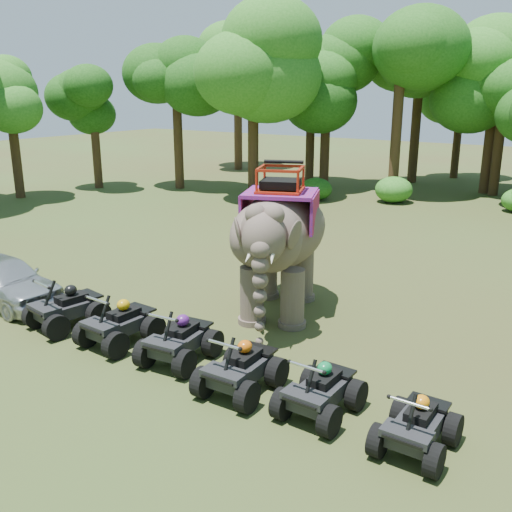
% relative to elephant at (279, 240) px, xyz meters
% --- Properties ---
extents(ground, '(110.00, 110.00, 0.00)m').
position_rel_elephant_xyz_m(ground, '(0.18, -2.55, -1.99)').
color(ground, '#47381E').
rests_on(ground, ground).
extents(elephant, '(3.71, 5.16, 3.97)m').
position_rel_elephant_xyz_m(elephant, '(0.00, 0.00, 0.00)').
color(elephant, brown).
rests_on(elephant, ground).
extents(parked_car, '(4.03, 1.74, 1.35)m').
position_rel_elephant_xyz_m(parked_car, '(-6.63, -3.81, -1.31)').
color(parked_car, silver).
rests_on(parked_car, ground).
extents(atv_0, '(1.57, 1.96, 1.32)m').
position_rel_elephant_xyz_m(atv_0, '(-3.83, -3.92, -1.33)').
color(atv_0, black).
rests_on(atv_0, ground).
extents(atv_1, '(1.36, 1.82, 1.31)m').
position_rel_elephant_xyz_m(atv_1, '(-1.98, -3.87, -1.33)').
color(atv_1, black).
rests_on(atv_1, ground).
extents(atv_2, '(1.45, 1.86, 1.28)m').
position_rel_elephant_xyz_m(atv_2, '(-0.21, -3.77, -1.34)').
color(atv_2, black).
rests_on(atv_2, ground).
extents(atv_3, '(1.32, 1.77, 1.28)m').
position_rel_elephant_xyz_m(atv_3, '(1.66, -4.08, -1.35)').
color(atv_3, black).
rests_on(atv_3, ground).
extents(atv_4, '(1.23, 1.66, 1.21)m').
position_rel_elephant_xyz_m(atv_4, '(3.34, -3.92, -1.38)').
color(atv_4, black).
rests_on(atv_4, ground).
extents(atv_5, '(1.15, 1.57, 1.16)m').
position_rel_elephant_xyz_m(atv_5, '(5.18, -4.00, -1.40)').
color(atv_5, black).
rests_on(atv_5, ground).
extents(tree_0, '(5.15, 5.15, 7.36)m').
position_rel_elephant_xyz_m(tree_0, '(0.18, 22.09, 1.69)').
color(tree_0, '#195114').
rests_on(tree_0, ground).
extents(tree_24, '(4.81, 4.81, 6.86)m').
position_rel_elephant_xyz_m(tree_24, '(-20.72, 6.24, 1.45)').
color(tree_24, '#195114').
rests_on(tree_24, ground).
extents(tree_25, '(4.56, 4.56, 6.52)m').
position_rel_elephant_xyz_m(tree_25, '(-19.68, 10.91, 1.27)').
color(tree_25, '#195114').
rests_on(tree_25, ground).
extents(tree_26, '(5.57, 5.57, 7.95)m').
position_rel_elephant_xyz_m(tree_26, '(-15.47, 13.54, 1.99)').
color(tree_26, '#195114').
rests_on(tree_26, ground).
extents(tree_27, '(6.73, 6.73, 9.62)m').
position_rel_elephant_xyz_m(tree_27, '(-10.44, 14.07, 2.82)').
color(tree_27, '#195114').
rests_on(tree_27, ground).
extents(tree_28, '(6.15, 6.15, 8.78)m').
position_rel_elephant_xyz_m(tree_28, '(-8.36, 18.63, 2.41)').
color(tree_28, '#195114').
rests_on(tree_28, ground).
extents(tree_29, '(6.09, 6.09, 8.71)m').
position_rel_elephant_xyz_m(tree_29, '(-3.79, 18.12, 2.37)').
color(tree_29, '#195114').
rests_on(tree_29, ground).
extents(tree_30, '(5.66, 5.66, 8.09)m').
position_rel_elephant_xyz_m(tree_30, '(0.79, 21.71, 2.06)').
color(tree_30, '#195114').
rests_on(tree_30, ground).
extents(tree_31, '(4.96, 4.96, 7.08)m').
position_rel_elephant_xyz_m(tree_31, '(-2.91, 27.10, 1.56)').
color(tree_31, '#195114').
rests_on(tree_31, ground).
extents(tree_33, '(6.30, 6.30, 9.00)m').
position_rel_elephant_xyz_m(tree_33, '(-17.39, 22.25, 2.52)').
color(tree_33, '#195114').
rests_on(tree_33, ground).
extents(tree_35, '(5.26, 5.26, 7.51)m').
position_rel_elephant_xyz_m(tree_35, '(-9.48, 18.82, 1.77)').
color(tree_35, '#195114').
rests_on(tree_35, ground).
extents(tree_41, '(6.60, 6.60, 9.43)m').
position_rel_elephant_xyz_m(tree_41, '(-4.63, 23.69, 2.73)').
color(tree_41, '#195114').
rests_on(tree_41, ground).
extents(tree_43, '(5.96, 5.96, 8.51)m').
position_rel_elephant_xyz_m(tree_43, '(-17.93, 23.07, 2.27)').
color(tree_43, '#195114').
rests_on(tree_43, ground).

